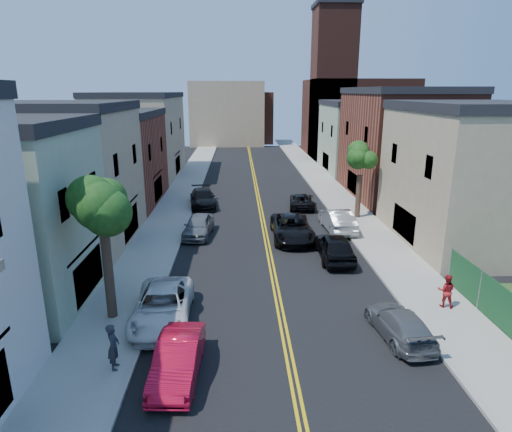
{
  "coord_description": "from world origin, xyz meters",
  "views": [
    {
      "loc": [
        -1.95,
        -4.53,
        10.26
      ],
      "look_at": [
        -0.78,
        24.16,
        2.0
      ],
      "focal_mm": 30.59,
      "sensor_mm": 36.0,
      "label": 1
    }
  ],
  "objects": [
    {
      "name": "sidewalk_left",
      "position": [
        -7.9,
        40.0,
        0.07
      ],
      "size": [
        3.2,
        100.0,
        0.15
      ],
      "primitive_type": "cube",
      "color": "gray",
      "rests_on": "ground"
    },
    {
      "name": "pedestrian_right",
      "position": [
        8.02,
        14.28,
        0.98
      ],
      "size": [
        0.98,
        0.88,
        1.66
      ],
      "primitive_type": "imported",
      "rotation": [
        0.0,
        0.0,
        2.76
      ],
      "color": "#A5191E",
      "rests_on": "sidewalk_right"
    },
    {
      "name": "bldg_right_brick",
      "position": [
        14.0,
        38.0,
        5.0
      ],
      "size": [
        9.0,
        14.0,
        10.0
      ],
      "primitive_type": "cube",
      "color": "brown",
      "rests_on": "ground"
    },
    {
      "name": "grey_car_left",
      "position": [
        -4.91,
        25.99,
        0.79
      ],
      "size": [
        2.32,
        4.79,
        1.57
      ],
      "primitive_type": "imported",
      "rotation": [
        0.0,
        0.0,
        -0.1
      ],
      "color": "slate",
      "rests_on": "ground"
    },
    {
      "name": "bldg_left_brick",
      "position": [
        -14.0,
        36.0,
        4.0
      ],
      "size": [
        9.0,
        12.0,
        8.0
      ],
      "primitive_type": "cube",
      "color": "brown",
      "rests_on": "ground"
    },
    {
      "name": "white_pickup",
      "position": [
        -5.5,
        13.68,
        0.77
      ],
      "size": [
        2.73,
        5.62,
        1.54
      ],
      "primitive_type": "imported",
      "rotation": [
        0.0,
        0.0,
        0.03
      ],
      "color": "silver",
      "rests_on": "ground"
    },
    {
      "name": "bldg_right_tan",
      "position": [
        14.0,
        24.0,
        4.5
      ],
      "size": [
        9.0,
        12.0,
        9.0
      ],
      "primitive_type": "cube",
      "color": "#998466",
      "rests_on": "ground"
    },
    {
      "name": "sidewalk_right",
      "position": [
        7.9,
        40.0,
        0.07
      ],
      "size": [
        3.2,
        100.0,
        0.15
      ],
      "primitive_type": "cube",
      "color": "gray",
      "rests_on": "ground"
    },
    {
      "name": "silver_car_right",
      "position": [
        5.5,
        26.85,
        0.85
      ],
      "size": [
        2.05,
        5.24,
        1.7
      ],
      "primitive_type": "imported",
      "rotation": [
        0.0,
        0.0,
        3.19
      ],
      "color": "#999CA0",
      "rests_on": "ground"
    },
    {
      "name": "grey_car_right",
      "position": [
        4.9,
        11.89,
        0.64
      ],
      "size": [
        2.23,
        4.55,
        1.27
      ],
      "primitive_type": "imported",
      "rotation": [
        0.0,
        0.0,
        3.25
      ],
      "color": "#53565A",
      "rests_on": "ground"
    },
    {
      "name": "bldg_right_palegrn",
      "position": [
        14.0,
        52.0,
        4.25
      ],
      "size": [
        9.0,
        12.0,
        8.5
      ],
      "primitive_type": "cube",
      "color": "gray",
      "rests_on": "ground"
    },
    {
      "name": "tree_right_far",
      "position": [
        7.92,
        30.01,
        5.76
      ],
      "size": [
        4.4,
        4.4,
        8.03
      ],
      "color": "#3B261D",
      "rests_on": "sidewalk_right"
    },
    {
      "name": "bldg_left_tan_near",
      "position": [
        -14.0,
        25.0,
        4.5
      ],
      "size": [
        9.0,
        10.0,
        9.0
      ],
      "primitive_type": "cube",
      "color": "#998466",
      "rests_on": "ground"
    },
    {
      "name": "curb_right",
      "position": [
        6.15,
        40.0,
        0.07
      ],
      "size": [
        0.3,
        100.0,
        0.15
      ],
      "primitive_type": "cube",
      "color": "gray",
      "rests_on": "ground"
    },
    {
      "name": "backdrop_left",
      "position": [
        -4.0,
        82.0,
        6.0
      ],
      "size": [
        14.0,
        8.0,
        12.0
      ],
      "primitive_type": "cube",
      "color": "#998466",
      "rests_on": "ground"
    },
    {
      "name": "red_sedan",
      "position": [
        -4.27,
        9.6,
        0.72
      ],
      "size": [
        1.75,
        4.47,
        1.45
      ],
      "primitive_type": "imported",
      "rotation": [
        0.0,
        0.0,
        -0.05
      ],
      "color": "red",
      "rests_on": "ground"
    },
    {
      "name": "bldg_left_tan_far",
      "position": [
        -14.0,
        50.0,
        4.75
      ],
      "size": [
        9.0,
        16.0,
        9.5
      ],
      "primitive_type": "cube",
      "color": "#998466",
      "rests_on": "ground"
    },
    {
      "name": "dark_car_right_far",
      "position": [
        3.8,
        33.73,
        0.65
      ],
      "size": [
        2.71,
        4.93,
        1.31
      ],
      "primitive_type": "imported",
      "rotation": [
        0.0,
        0.0,
        3.02
      ],
      "color": "black",
      "rests_on": "ground"
    },
    {
      "name": "pedestrian_left",
      "position": [
        -6.7,
        9.97,
        1.06
      ],
      "size": [
        0.52,
        0.72,
        1.83
      ],
      "primitive_type": "imported",
      "rotation": [
        0.0,
        0.0,
        1.69
      ],
      "color": "#26272D",
      "rests_on": "sidewalk_left"
    },
    {
      "name": "curb_left",
      "position": [
        -6.15,
        40.0,
        0.07
      ],
      "size": [
        0.3,
        100.0,
        0.15
      ],
      "primitive_type": "cube",
      "color": "gray",
      "rests_on": "ground"
    },
    {
      "name": "black_car_right",
      "position": [
        4.05,
        20.98,
        0.85
      ],
      "size": [
        2.11,
        5.04,
        1.7
      ],
      "primitive_type": "imported",
      "rotation": [
        0.0,
        0.0,
        3.12
      ],
      "color": "black",
      "rests_on": "ground"
    },
    {
      "name": "black_suv_lane",
      "position": [
        1.83,
        25.0,
        0.83
      ],
      "size": [
        2.79,
        6.01,
        1.67
      ],
      "primitive_type": "imported",
      "rotation": [
        0.0,
        0.0,
        -0.0
      ],
      "color": "black",
      "rests_on": "ground"
    },
    {
      "name": "black_car_left",
      "position": [
        -5.25,
        34.44,
        0.79
      ],
      "size": [
        2.86,
        5.68,
        1.58
      ],
      "primitive_type": "imported",
      "rotation": [
        0.0,
        0.0,
        0.12
      ],
      "color": "black",
      "rests_on": "ground"
    },
    {
      "name": "church",
      "position": [
        16.33,
        67.07,
        7.24
      ],
      "size": [
        16.2,
        14.2,
        22.6
      ],
      "color": "#4C2319",
      "rests_on": "ground"
    },
    {
      "name": "tree_left_mid",
      "position": [
        -7.88,
        14.01,
        6.58
      ],
      "size": [
        5.2,
        5.2,
        9.29
      ],
      "color": "#3B261D",
      "rests_on": "sidewalk_left"
    },
    {
      "name": "backdrop_center",
      "position": [
        0.0,
        86.0,
        5.0
      ],
      "size": [
        10.0,
        8.0,
        10.0
      ],
      "primitive_type": "cube",
      "color": "brown",
      "rests_on": "ground"
    }
  ]
}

